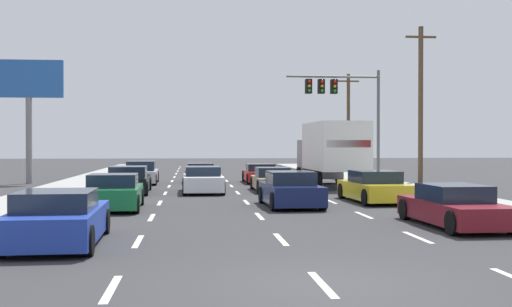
{
  "coord_description": "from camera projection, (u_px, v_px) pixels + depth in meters",
  "views": [
    {
      "loc": [
        -2.11,
        -10.37,
        2.3
      ],
      "look_at": [
        0.97,
        20.92,
        1.84
      ],
      "focal_mm": 45.18,
      "sensor_mm": 36.0,
      "label": 1
    }
  ],
  "objects": [
    {
      "name": "lane_markings",
      "position": [
        231.0,
        186.0,
        35.41
      ],
      "size": [
        6.94,
        62.0,
        0.01
      ],
      "color": "silver",
      "rests_on": "ground_plane"
    },
    {
      "name": "car_navy",
      "position": [
        291.0,
        191.0,
        23.65
      ],
      "size": [
        2.04,
        4.11,
        1.3
      ],
      "color": "#141E4C",
      "rests_on": "ground_plane"
    },
    {
      "name": "box_truck",
      "position": [
        331.0,
        150.0,
        34.71
      ],
      "size": [
        2.76,
        7.47,
        3.45
      ],
      "color": "white",
      "rests_on": "ground_plane"
    },
    {
      "name": "car_tan",
      "position": [
        272.0,
        180.0,
        31.5
      ],
      "size": [
        1.89,
        4.21,
        1.17
      ],
      "color": "tan",
      "rests_on": "ground_plane"
    },
    {
      "name": "traffic_signal_mast",
      "position": [
        337.0,
        95.0,
        42.66
      ],
      "size": [
        6.3,
        0.69,
        7.24
      ],
      "color": "#595B56",
      "rests_on": "ground_plane"
    },
    {
      "name": "car_black",
      "position": [
        129.0,
        181.0,
        30.23
      ],
      "size": [
        2.07,
        4.73,
        1.27
      ],
      "color": "black",
      "rests_on": "ground_plane"
    },
    {
      "name": "sidewalk_right",
      "position": [
        411.0,
        190.0,
        31.29
      ],
      "size": [
        3.06,
        80.0,
        0.14
      ],
      "primitive_type": "cube",
      "color": "#9E9E99",
      "rests_on": "ground_plane"
    },
    {
      "name": "sidewalk_left",
      "position": [
        54.0,
        193.0,
        29.63
      ],
      "size": [
        3.06,
        80.0,
        0.14
      ],
      "primitive_type": "cube",
      "color": "#9E9E99",
      "rests_on": "ground_plane"
    },
    {
      "name": "car_white",
      "position": [
        203.0,
        180.0,
        30.56
      ],
      "size": [
        1.97,
        4.54,
        1.24
      ],
      "color": "white",
      "rests_on": "ground_plane"
    },
    {
      "name": "car_maroon",
      "position": [
        454.0,
        207.0,
        17.95
      ],
      "size": [
        1.9,
        4.59,
        1.17
      ],
      "color": "maroon",
      "rests_on": "ground_plane"
    },
    {
      "name": "utility_pole_mid",
      "position": [
        421.0,
        103.0,
        37.29
      ],
      "size": [
        1.8,
        0.28,
        9.12
      ],
      "color": "brown",
      "rests_on": "ground_plane"
    },
    {
      "name": "ground_plane",
      "position": [
        231.0,
        186.0,
        35.44
      ],
      "size": [
        140.0,
        140.0,
        0.0
      ],
      "primitive_type": "plane",
      "color": "#333335"
    },
    {
      "name": "car_red",
      "position": [
        260.0,
        174.0,
        38.35
      ],
      "size": [
        1.92,
        4.35,
        1.13
      ],
      "color": "red",
      "rests_on": "ground_plane"
    },
    {
      "name": "car_silver",
      "position": [
        141.0,
        173.0,
        37.43
      ],
      "size": [
        1.97,
        4.73,
        1.32
      ],
      "color": "#B7BABF",
      "rests_on": "ground_plane"
    },
    {
      "name": "utility_pole_far",
      "position": [
        348.0,
        121.0,
        54.11
      ],
      "size": [
        1.8,
        0.28,
        8.2
      ],
      "color": "brown",
      "rests_on": "ground_plane"
    },
    {
      "name": "car_blue",
      "position": [
        58.0,
        219.0,
        14.66
      ],
      "size": [
        2.07,
        4.51,
        1.26
      ],
      "color": "#1E389E",
      "rests_on": "ground_plane"
    },
    {
      "name": "car_yellow",
      "position": [
        375.0,
        188.0,
        25.62
      ],
      "size": [
        2.14,
        4.52,
        1.24
      ],
      "color": "yellow",
      "rests_on": "ground_plane"
    },
    {
      "name": "roadside_billboard",
      "position": [
        29.0,
        96.0,
        37.39
      ],
      "size": [
        3.95,
        0.36,
        7.21
      ],
      "color": "slate",
      "rests_on": "ground_plane"
    },
    {
      "name": "car_orange",
      "position": [
        200.0,
        174.0,
        38.8
      ],
      "size": [
        1.87,
        4.26,
        1.15
      ],
      "color": "orange",
      "rests_on": "ground_plane"
    },
    {
      "name": "car_green",
      "position": [
        113.0,
        193.0,
        22.63
      ],
      "size": [
        2.06,
        4.16,
        1.26
      ],
      "color": "#196B38",
      "rests_on": "ground_plane"
    }
  ]
}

